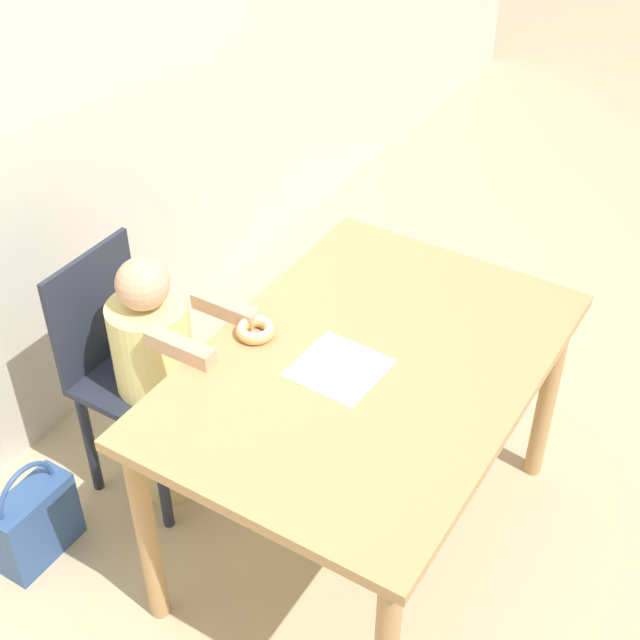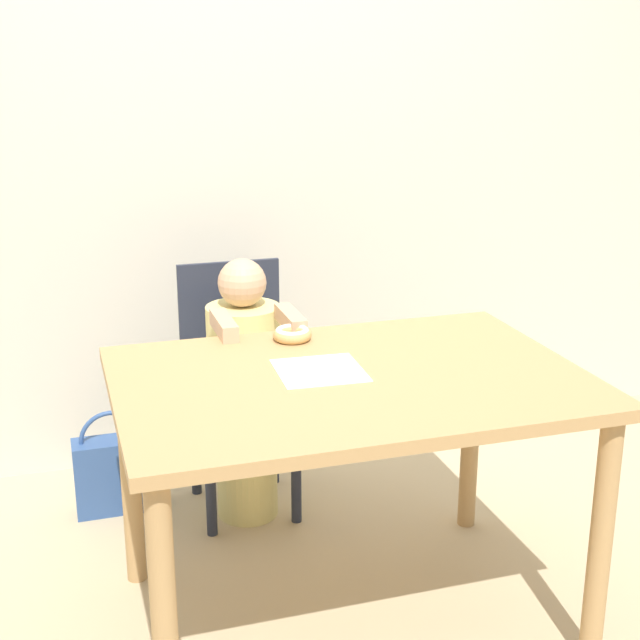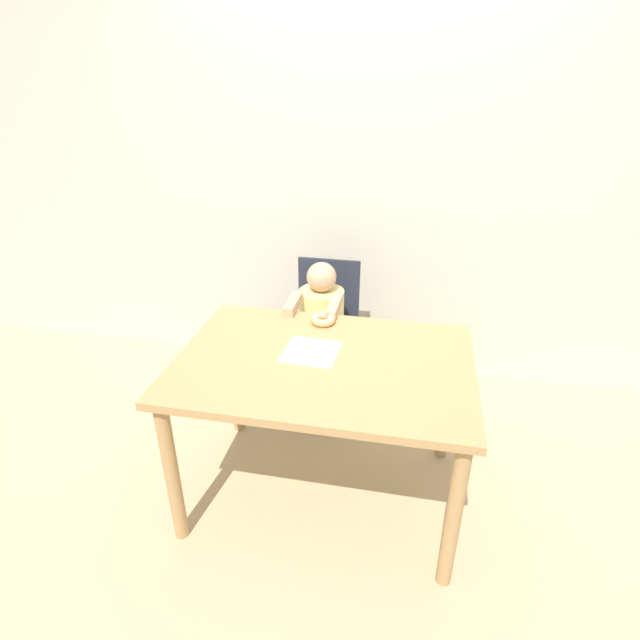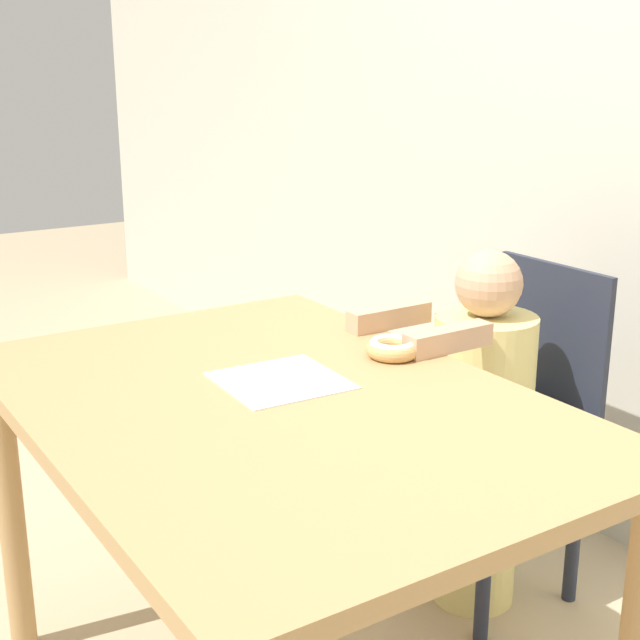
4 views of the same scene
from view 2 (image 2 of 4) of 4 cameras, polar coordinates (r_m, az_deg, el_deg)
The scene contains 8 objects.
ground_plane at distance 2.74m, azimuth 1.76°, elevation -18.35°, with size 12.00×12.00×0.00m, color tan.
wall_back at distance 3.45m, azimuth -4.89°, elevation 11.35°, with size 8.00×0.05×2.50m.
dining_table at distance 2.43m, azimuth 1.90°, elevation -5.69°, with size 1.25×0.87×0.75m.
chair at distance 3.16m, azimuth -5.23°, elevation -4.04°, with size 0.36×0.38×0.87m.
child_figure at distance 3.06m, azimuth -4.80°, elevation -4.62°, with size 0.26×0.45×0.93m.
donut at distance 2.66m, azimuth -1.79°, elevation -0.88°, with size 0.12×0.12×0.04m.
napkin at distance 2.42m, azimuth -0.02°, elevation -3.24°, with size 0.24×0.24×0.00m.
handbag at distance 3.29m, azimuth -13.07°, elevation -9.46°, with size 0.27×0.12×0.38m.
Camera 2 is at (-0.74, -2.11, 1.59)m, focal length 50.00 mm.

